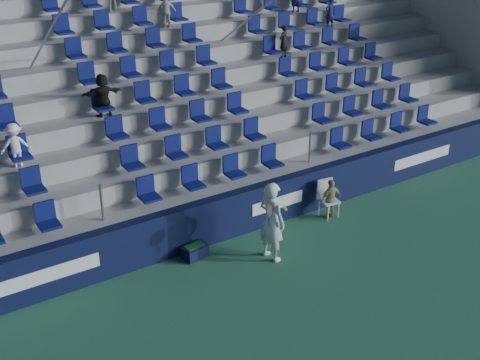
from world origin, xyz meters
The scene contains 7 objects.
ground centered at (0.00, 0.00, 0.00)m, with size 70.00×70.00×0.00m, color #31744D.
sponsor_wall centered at (0.00, 3.15, 0.60)m, with size 24.00×0.32×1.20m.
grandstand centered at (0.00, 8.24, 2.13)m, with size 24.00×8.17×6.63m.
tennis_player centered at (0.39, 1.74, 1.00)m, with size 0.71×0.81×2.00m.
line_judge_chair centered at (2.90, 2.66, 0.60)m, with size 0.53×0.54×1.05m.
line_judge centered at (2.90, 2.50, 0.56)m, with size 0.66×0.27×1.13m, color tan.
ball_bin centered at (-1.12, 2.75, 0.18)m, with size 0.63×0.46×0.33m.
Camera 1 is at (-6.91, -8.14, 7.93)m, focal length 45.00 mm.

